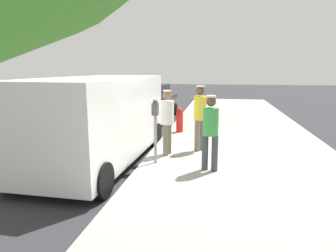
{
  "coord_description": "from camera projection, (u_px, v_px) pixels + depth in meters",
  "views": [
    {
      "loc": [
        2.8,
        -6.79,
        2.36
      ],
      "look_at": [
        1.65,
        0.04,
        1.05
      ],
      "focal_mm": 32.5,
      "sensor_mm": 36.0,
      "label": 1
    }
  ],
  "objects": [
    {
      "name": "parked_van",
      "position": [
        99.0,
        118.0,
        7.61
      ],
      "size": [
        2.29,
        5.27,
        2.15
      ],
      "color": "white",
      "rests_on": "ground"
    },
    {
      "name": "pedestrian_in_yellow",
      "position": [
        200.0,
        113.0,
        8.18
      ],
      "size": [
        0.34,
        0.34,
        1.77
      ],
      "color": "#726656",
      "rests_on": "sidewalk_slab"
    },
    {
      "name": "ground_plane",
      "position": [
        102.0,
        166.0,
        7.48
      ],
      "size": [
        80.0,
        80.0,
        0.0
      ],
      "primitive_type": "plane",
      "color": "#2D2D33"
    },
    {
      "name": "pedestrian_in_green",
      "position": [
        210.0,
        128.0,
        6.55
      ],
      "size": [
        0.35,
        0.34,
        1.66
      ],
      "color": "#383D47",
      "rests_on": "sidewalk_slab"
    },
    {
      "name": "sidewalk_slab",
      "position": [
        248.0,
        171.0,
        6.9
      ],
      "size": [
        5.0,
        32.0,
        0.15
      ],
      "primitive_type": "cube",
      "color": "#9E998E",
      "rests_on": "ground"
    },
    {
      "name": "parking_meter_near",
      "position": [
        155.0,
        120.0,
        7.08
      ],
      "size": [
        0.14,
        0.18,
        1.52
      ],
      "color": "gray",
      "rests_on": "sidewalk_slab"
    },
    {
      "name": "fire_hydrant",
      "position": [
        180.0,
        120.0,
        10.73
      ],
      "size": [
        0.24,
        0.24,
        0.86
      ],
      "color": "red",
      "rests_on": "sidewalk_slab"
    },
    {
      "name": "parked_sedan_ahead",
      "position": [
        150.0,
        104.0,
        14.17
      ],
      "size": [
        2.06,
        4.45,
        1.65
      ],
      "color": "black",
      "rests_on": "ground"
    },
    {
      "name": "pedestrian_in_white",
      "position": [
        167.0,
        118.0,
        7.78
      ],
      "size": [
        0.34,
        0.36,
        1.68
      ],
      "color": "#726656",
      "rests_on": "sidewalk_slab"
    }
  ]
}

